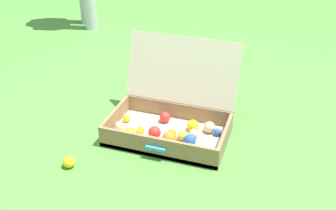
{
  "coord_description": "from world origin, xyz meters",
  "views": [
    {
      "loc": [
        0.61,
        -1.88,
        1.35
      ],
      "look_at": [
        0.0,
        -0.07,
        0.22
      ],
      "focal_mm": 42.97,
      "sensor_mm": 36.0,
      "label": 1
    }
  ],
  "objects": [
    {
      "name": "ground_plane",
      "position": [
        0.0,
        0.0,
        0.0
      ],
      "size": [
        16.0,
        16.0,
        0.0
      ],
      "primitive_type": "plane",
      "color": "#4C8C38"
    },
    {
      "name": "open_suitcase",
      "position": [
        -0.0,
        -0.01,
        0.11
      ],
      "size": [
        0.68,
        0.57,
        0.5
      ],
      "color": "beige",
      "rests_on": "ground"
    },
    {
      "name": "stray_ball_on_grass",
      "position": [
        -0.41,
        -0.48,
        0.03
      ],
      "size": [
        0.06,
        0.06,
        0.06
      ],
      "primitive_type": "sphere",
      "color": "yellow",
      "rests_on": "ground"
    }
  ]
}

